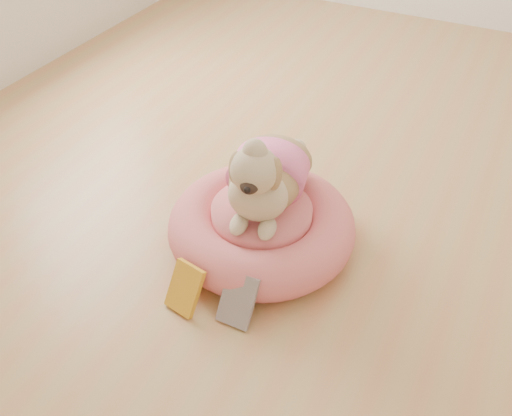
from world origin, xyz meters
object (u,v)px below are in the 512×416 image
at_px(book_white, 238,300).
at_px(dog, 265,162).
at_px(pet_bed, 262,227).
at_px(book_yellow, 185,288).

bearing_deg(book_white, dog, 103.23).
height_order(pet_bed, book_white, pet_bed).
relative_size(pet_bed, book_yellow, 4.06).
xyz_separation_m(book_yellow, book_white, (0.19, 0.04, -0.00)).
relative_size(dog, book_white, 2.82).
xyz_separation_m(dog, book_yellow, (-0.10, -0.44, -0.30)).
relative_size(dog, book_yellow, 2.90).
bearing_deg(pet_bed, book_white, -76.28).
height_order(dog, book_yellow, dog).
height_order(dog, book_white, dog).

